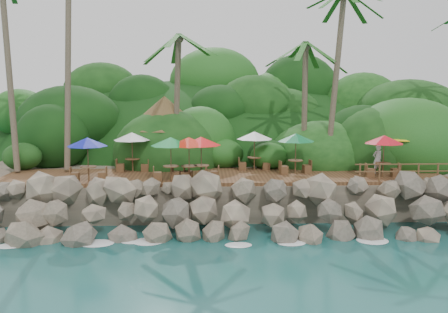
{
  "coord_description": "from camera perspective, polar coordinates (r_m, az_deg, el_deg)",
  "views": [
    {
      "loc": [
        -1.2,
        -22.4,
        7.51
      ],
      "look_at": [
        0.0,
        6.0,
        3.4
      ],
      "focal_mm": 38.88,
      "sensor_mm": 36.0,
      "label": 1
    }
  ],
  "objects": [
    {
      "name": "railing",
      "position": [
        29.26,
        22.88,
        -1.48
      ],
      "size": [
        8.3,
        0.1,
        1.0
      ],
      "color": "brown",
      "rests_on": "terrace"
    },
    {
      "name": "dining_clusters",
      "position": [
        28.3,
        1.58,
        1.75
      ],
      "size": [
        20.83,
        5.45,
        2.43
      ],
      "color": "brown",
      "rests_on": "terrace"
    },
    {
      "name": "waiter",
      "position": [
        30.67,
        17.59,
        -0.31
      ],
      "size": [
        0.73,
        0.59,
        1.73
      ],
      "primitive_type": "imported",
      "rotation": [
        0.0,
        0.0,
        3.45
      ],
      "color": "white",
      "rests_on": "terrace"
    },
    {
      "name": "foam_line",
      "position": [
        23.93,
        0.59,
        -9.99
      ],
      "size": [
        25.2,
        0.8,
        0.06
      ],
      "color": "white",
      "rests_on": "ground"
    },
    {
      "name": "land_base",
      "position": [
        38.96,
        -0.62,
        -1.32
      ],
      "size": [
        32.0,
        25.2,
        2.1
      ],
      "primitive_type": "cube",
      "color": "gray",
      "rests_on": "ground"
    },
    {
      "name": "jungle_hill",
      "position": [
        46.53,
        -0.91,
        -1.06
      ],
      "size": [
        44.8,
        28.0,
        15.4
      ],
      "primitive_type": "ellipsoid",
      "color": "#143811",
      "rests_on": "ground"
    },
    {
      "name": "seawall",
      "position": [
        25.25,
        0.39,
        -6.36
      ],
      "size": [
        29.0,
        4.0,
        2.3
      ],
      "primitive_type": null,
      "color": "gray",
      "rests_on": "ground"
    },
    {
      "name": "jungle_foliage",
      "position": [
        38.17,
        -0.57,
        -3.12
      ],
      "size": [
        44.0,
        16.0,
        12.0
      ],
      "primitive_type": null,
      "color": "#143811",
      "rests_on": "ground"
    },
    {
      "name": "ground",
      "position": [
        23.66,
        0.63,
        -10.28
      ],
      "size": [
        140.0,
        140.0,
        0.0
      ],
      "primitive_type": "plane",
      "color": "#19514F",
      "rests_on": "ground"
    },
    {
      "name": "palapa",
      "position": [
        32.59,
        -7.01,
        5.14
      ],
      "size": [
        5.2,
        5.2,
        4.6
      ],
      "color": "brown",
      "rests_on": "ground"
    },
    {
      "name": "terrace",
      "position": [
        28.92,
        0.0,
        -2.35
      ],
      "size": [
        26.0,
        5.0,
        0.2
      ],
      "primitive_type": "cube",
      "color": "brown",
      "rests_on": "land_base"
    }
  ]
}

